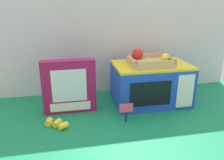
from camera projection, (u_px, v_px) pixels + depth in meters
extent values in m
plane|color=#147A4C|center=(126.00, 106.00, 1.34)|extent=(1.70, 1.70, 0.00)
cube|color=silver|center=(116.00, 32.00, 1.47)|extent=(1.61, 0.03, 0.78)
cube|color=blue|center=(151.00, 84.00, 1.37)|extent=(0.44, 0.28, 0.23)
cube|color=yellow|center=(152.00, 65.00, 1.33)|extent=(0.44, 0.28, 0.01)
cube|color=black|center=(151.00, 94.00, 1.22)|extent=(0.23, 0.01, 0.14)
cube|color=white|center=(185.00, 91.00, 1.26)|extent=(0.10, 0.01, 0.19)
cube|color=tan|center=(150.00, 63.00, 1.30)|extent=(0.23, 0.18, 0.02)
cube|color=tan|center=(156.00, 63.00, 1.21)|extent=(0.23, 0.01, 0.02)
cube|color=tan|center=(145.00, 56.00, 1.37)|extent=(0.23, 0.01, 0.02)
cube|color=tan|center=(131.00, 60.00, 1.27)|extent=(0.01, 0.18, 0.02)
cube|color=tan|center=(169.00, 58.00, 1.31)|extent=(0.01, 0.18, 0.02)
sphere|color=red|center=(138.00, 54.00, 1.34)|extent=(0.06, 0.06, 0.06)
ellipsoid|color=yellow|center=(165.00, 57.00, 1.29)|extent=(0.08, 0.09, 0.05)
cube|color=#99144C|center=(69.00, 86.00, 1.23)|extent=(0.28, 0.06, 0.29)
cube|color=silver|center=(69.00, 86.00, 1.20)|extent=(0.18, 0.00, 0.18)
cube|color=white|center=(71.00, 107.00, 1.24)|extent=(0.22, 0.00, 0.05)
cylinder|color=black|center=(126.00, 117.00, 1.16)|extent=(0.01, 0.01, 0.06)
cube|color=#F44C6B|center=(126.00, 108.00, 1.14)|extent=(0.07, 0.00, 0.05)
cylinder|color=yellow|center=(63.00, 126.00, 1.10)|extent=(0.05, 0.05, 0.03)
cylinder|color=yellow|center=(57.00, 123.00, 1.13)|extent=(0.05, 0.06, 0.03)
cylinder|color=yellow|center=(49.00, 122.00, 1.13)|extent=(0.04, 0.05, 0.03)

